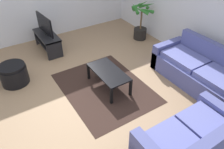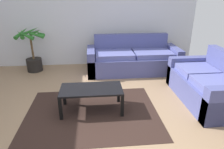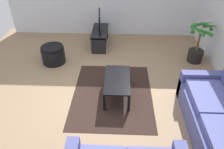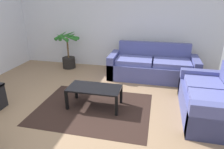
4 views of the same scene
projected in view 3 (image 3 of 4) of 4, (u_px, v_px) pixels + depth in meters
name	position (u px, v px, depth m)	size (l,w,h in m)	color
ground_plane	(95.00, 90.00, 4.87)	(6.60, 6.60, 0.00)	#937556
couch_main	(221.00, 123.00, 3.66)	(2.28, 0.90, 0.90)	#4C518C
tv_stand	(100.00, 36.00, 6.44)	(1.10, 0.45, 0.49)	black
tv	(100.00, 21.00, 6.19)	(0.87, 0.12, 0.53)	black
coffee_table	(117.00, 81.00, 4.54)	(1.03, 0.52, 0.41)	black
area_rug	(112.00, 94.00, 4.75)	(2.20, 1.70, 0.01)	black
potted_palm	(198.00, 45.00, 5.60)	(0.73, 0.73, 1.11)	black
ottoman	(53.00, 54.00, 5.70)	(0.60, 0.60, 0.47)	black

